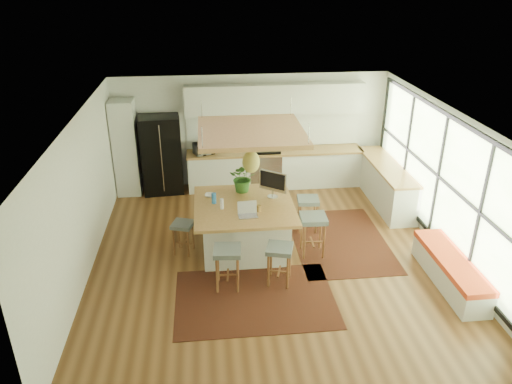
{
  "coord_description": "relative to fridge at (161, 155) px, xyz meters",
  "views": [
    {
      "loc": [
        -1.08,
        -7.8,
        4.97
      ],
      "look_at": [
        -0.2,
        0.5,
        1.1
      ],
      "focal_mm": 34.33,
      "sensor_mm": 36.0,
      "label": 1
    }
  ],
  "objects": [
    {
      "name": "stool_near_right",
      "position": [
        2.2,
        -4.07,
        -0.57
      ],
      "size": [
        0.52,
        0.52,
        0.72
      ],
      "primitive_type": null,
      "rotation": [
        0.0,
        0.0,
        -0.27
      ],
      "color": "#4E5656",
      "rests_on": "floor"
    },
    {
      "name": "monitor",
      "position": [
        2.29,
        -2.59,
        0.26
      ],
      "size": [
        0.59,
        0.51,
        0.54
      ],
      "primitive_type": null,
      "rotation": [
        0.0,
        0.0,
        -0.64
      ],
      "color": "#A5A5AA",
      "rests_on": "island"
    },
    {
      "name": "range",
      "position": [
        2.45,
        -0.01,
        -0.43
      ],
      "size": [
        0.76,
        0.62,
        1.0
      ],
      "primitive_type": null,
      "color": "#A5A5AA",
      "rests_on": "floor"
    },
    {
      "name": "right_counter_top",
      "position": [
        5.08,
        -1.19,
        -0.03
      ],
      "size": [
        0.64,
        2.54,
        0.05
      ],
      "primitive_type": "cube",
      "color": "olive",
      "rests_on": "right_counter_base"
    },
    {
      "name": "backsplash",
      "position": [
        2.7,
        0.29,
        0.43
      ],
      "size": [
        4.2,
        0.02,
        0.8
      ],
      "primitive_type": "cube",
      "color": "white",
      "rests_on": "wall_back"
    },
    {
      "name": "stool_left_side",
      "position": [
        0.56,
        -2.9,
        -0.57
      ],
      "size": [
        0.47,
        0.47,
        0.63
      ],
      "primitive_type": null,
      "rotation": [
        0.0,
        0.0,
        -1.88
      ],
      "color": "#4E5656",
      "rests_on": "floor"
    },
    {
      "name": "window_wall",
      "position": [
        5.37,
        -3.19,
        0.47
      ],
      "size": [
        0.1,
        6.2,
        2.6
      ],
      "primitive_type": null,
      "color": "black",
      "rests_on": "wall_right"
    },
    {
      "name": "wall_left",
      "position": [
        -1.1,
        -3.19,
        0.42
      ],
      "size": [
        0.0,
        7.0,
        7.0
      ],
      "primitive_type": "plane",
      "rotation": [
        1.57,
        0.0,
        1.57
      ],
      "color": "silver",
      "rests_on": "ground"
    },
    {
      "name": "island",
      "position": [
        1.71,
        -2.85,
        -0.46
      ],
      "size": [
        1.85,
        1.85,
        0.93
      ],
      "primitive_type": null,
      "color": "olive",
      "rests_on": "floor"
    },
    {
      "name": "island_bottle_1",
      "position": [
        1.31,
        -3.0,
        0.1
      ],
      "size": [
        0.07,
        0.07,
        0.19
      ],
      "primitive_type": "cylinder",
      "color": "white",
      "rests_on": "island"
    },
    {
      "name": "window_bench",
      "position": [
        5.1,
        -4.39,
        -0.68
      ],
      "size": [
        0.52,
        2.0,
        0.5
      ],
      "primitive_type": null,
      "color": "silver",
      "rests_on": "floor"
    },
    {
      "name": "wall_back",
      "position": [
        2.15,
        0.31,
        0.42
      ],
      "size": [
        6.5,
        0.0,
        6.5
      ],
      "primitive_type": "plane",
      "rotation": [
        1.57,
        0.0,
        0.0
      ],
      "color": "silver",
      "rests_on": "ground"
    },
    {
      "name": "stool_right_front",
      "position": [
        2.96,
        -3.21,
        -0.57
      ],
      "size": [
        0.49,
        0.49,
        0.8
      ],
      "primitive_type": null,
      "rotation": [
        0.0,
        0.0,
        1.53
      ],
      "color": "#4E5656",
      "rests_on": "floor"
    },
    {
      "name": "back_counter_base",
      "position": [
        2.7,
        -0.01,
        -0.49
      ],
      "size": [
        4.2,
        0.6,
        0.88
      ],
      "primitive_type": "cube",
      "color": "silver",
      "rests_on": "floor"
    },
    {
      "name": "ceiling_panel",
      "position": [
        1.85,
        -2.79,
        1.12
      ],
      "size": [
        1.86,
        1.86,
        0.8
      ],
      "primitive_type": null,
      "color": "olive",
      "rests_on": "ceiling"
    },
    {
      "name": "ceiling",
      "position": [
        2.15,
        -3.19,
        1.78
      ],
      "size": [
        7.0,
        7.0,
        0.0
      ],
      "primitive_type": "plane",
      "rotation": [
        3.14,
        0.0,
        0.0
      ],
      "color": "white",
      "rests_on": "ground"
    },
    {
      "name": "island_bottle_2",
      "position": [
        1.96,
        -3.15,
        0.1
      ],
      "size": [
        0.07,
        0.07,
        0.19
      ],
      "primitive_type": "cylinder",
      "color": "brown",
      "rests_on": "island"
    },
    {
      "name": "floor",
      "position": [
        2.15,
        -3.19,
        -0.93
      ],
      "size": [
        7.0,
        7.0,
        0.0
      ],
      "primitive_type": "plane",
      "color": "#523017",
      "rests_on": "ground"
    },
    {
      "name": "stool_near_left",
      "position": [
        1.33,
        -4.09,
        -0.57
      ],
      "size": [
        0.48,
        0.48,
        0.75
      ],
      "primitive_type": null,
      "rotation": [
        0.0,
        0.0,
        -0.08
      ],
      "color": "#4E5656",
      "rests_on": "floor"
    },
    {
      "name": "rug_right",
      "position": [
        3.61,
        -2.8,
        -0.92
      ],
      "size": [
        1.8,
        2.6,
        0.01
      ],
      "primitive_type": "cube",
      "color": "black",
      "rests_on": "floor"
    },
    {
      "name": "pantry",
      "position": [
        -0.8,
        -0.01,
        0.2
      ],
      "size": [
        0.55,
        0.6,
        2.25
      ],
      "primitive_type": "cube",
      "color": "silver",
      "rests_on": "floor"
    },
    {
      "name": "back_counter_top",
      "position": [
        2.7,
        -0.01,
        -0.03
      ],
      "size": [
        4.24,
        0.64,
        0.05
      ],
      "primitive_type": "cube",
      "color": "olive",
      "rests_on": "back_counter_base"
    },
    {
      "name": "right_counter_base",
      "position": [
        5.08,
        -1.19,
        -0.49
      ],
      "size": [
        0.6,
        2.5,
        0.88
      ],
      "primitive_type": "cube",
      "color": "silver",
      "rests_on": "floor"
    },
    {
      "name": "island_bowl",
      "position": [
        1.09,
        -2.44,
        0.03
      ],
      "size": [
        0.24,
        0.24,
        0.05
      ],
      "primitive_type": "imported",
      "rotation": [
        0.0,
        0.0,
        -0.2
      ],
      "color": "beige",
      "rests_on": "island"
    },
    {
      "name": "wall_right",
      "position": [
        5.4,
        -3.19,
        0.42
      ],
      "size": [
        0.0,
        7.0,
        7.0
      ],
      "primitive_type": "plane",
      "rotation": [
        1.57,
        0.0,
        -1.57
      ],
      "color": "silver",
      "rests_on": "ground"
    },
    {
      "name": "rug_near",
      "position": [
        1.75,
        -4.48,
        -0.92
      ],
      "size": [
        2.6,
        1.8,
        0.01
      ],
      "primitive_type": "cube",
      "color": "black",
      "rests_on": "floor"
    },
    {
      "name": "laptop",
      "position": [
        1.74,
        -3.33,
        0.12
      ],
      "size": [
        0.36,
        0.38,
        0.26
      ],
      "primitive_type": null,
      "rotation": [
        0.0,
        0.0,
        0.04
      ],
      "color": "#A5A5AA",
      "rests_on": "island"
    },
    {
      "name": "island_plant",
      "position": [
        1.75,
        -2.26,
        0.23
      ],
      "size": [
        0.54,
        0.6,
        0.46
      ],
      "primitive_type": "imported",
      "rotation": [
        0.0,
        0.0,
        -0.03
      ],
      "color": "#1E4C19",
      "rests_on": "island"
    },
    {
      "name": "upper_cabinets",
      "position": [
        2.7,
        0.13,
        1.22
      ],
      "size": [
        4.2,
        0.34,
        0.7
      ],
      "primitive_type": "cube",
      "color": "silver",
      "rests_on": "wall_back"
    },
    {
      "name": "wall_front",
      "position": [
        2.15,
        -6.69,
        0.42
      ],
      "size": [
        6.5,
        0.0,
        6.5
      ],
      "primitive_type": "plane",
      "rotation": [
        -1.57,
        0.0,
        0.0
      ],
      "color": "silver",
      "rests_on": "ground"
    },
    {
      "name": "fridge",
      "position": [
        0.0,
        0.0,
        0.0
      ],
      "size": [
        0.98,
        0.8,
        1.86
      ],
      "primitive_type": null,
      "rotation": [
        0.0,
        0.0,
        0.08
      ],
      "color": "black",
      "rests_on": "floor"
    },
    {
      "name": "island_bottle_0",
      "position": [
        1.16,
        -2.75,
        0.1
      ],
      "size": [
        0.07,
        0.07,
        0.19
      ],
      "primitive_type": "cylinder",
      "color": "#2F73BF",
      "rests_on": "island"
    },
    {
      "name": "stool_right_back",
      "position": [
        3.06,
        -2.28,
        -0.57
      ],
      "size": [
        0.46,
        0.46,
        0.72
      ],
      "primitive_type": null,
      "rotation": [
        0.0,
        0.0,
        1.48
      ],
      "color": "#4E5656",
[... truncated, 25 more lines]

